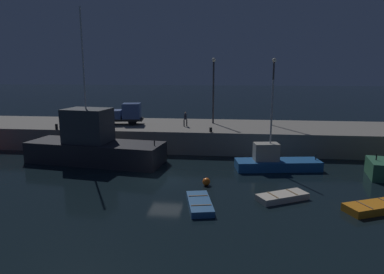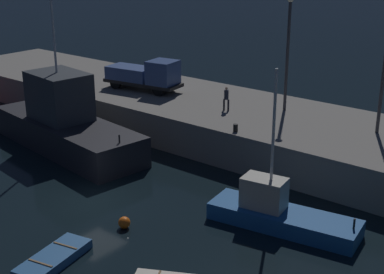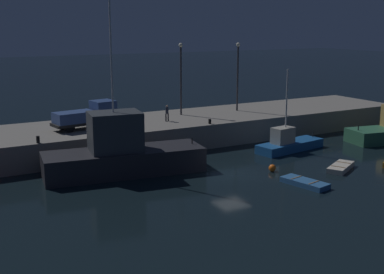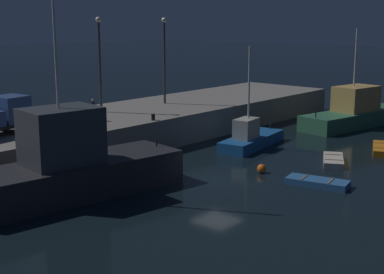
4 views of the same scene
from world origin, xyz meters
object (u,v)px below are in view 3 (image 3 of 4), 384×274
fishing_boat_blue (122,153)px  mooring_buoy_near (272,168)px  lamp_post_west (181,73)px  utility_truck (88,115)px  bollard_central (210,121)px  bollard_west (38,140)px  dockworker (167,112)px  fishing_boat_orange (288,143)px  dinghy_orange_near (305,183)px  lamp_post_east (238,71)px  dinghy_red_small (341,167)px

fishing_boat_blue → mooring_buoy_near: bearing=-26.2°
lamp_post_west → utility_truck: 11.34m
utility_truck → bollard_central: utility_truck is taller
fishing_boat_blue → bollard_west: bearing=144.9°
mooring_buoy_near → utility_truck: (-10.97, 13.13, 3.20)m
lamp_post_west → dockworker: lamp_post_west is taller
utility_truck → fishing_boat_orange: bearing=-26.7°
mooring_buoy_near → bollard_central: size_ratio=1.25×
fishing_boat_orange → dockworker: size_ratio=4.76×
dinghy_orange_near → lamp_post_east: size_ratio=0.52×
lamp_post_west → bollard_west: bearing=-159.6°
lamp_post_west → utility_truck: size_ratio=1.18×
lamp_post_west → dockworker: (-2.91, -2.58, -3.46)m
dinghy_orange_near → lamp_post_east: bearing=70.9°
fishing_boat_blue → lamp_post_west: size_ratio=1.86×
lamp_post_east → fishing_boat_blue: bearing=-151.7°
dockworker → lamp_post_east: bearing=11.3°
fishing_boat_blue → dinghy_orange_near: (10.67, -9.36, -1.46)m
lamp_post_east → bollard_central: 9.25m
dinghy_orange_near → utility_truck: utility_truck is taller
dinghy_red_small → dockworker: bearing=119.4°
bollard_central → dinghy_red_small: bearing=-65.2°
fishing_boat_orange → dinghy_red_small: size_ratio=2.10×
lamp_post_west → utility_truck: bearing=-169.0°
bollard_west → utility_truck: bearing=35.9°
lamp_post_east → dockworker: lamp_post_east is taller
fishing_boat_orange → mooring_buoy_near: (-5.58, -4.80, -0.43)m
fishing_boat_blue → lamp_post_west: fishing_boat_blue is taller
bollard_west → bollard_central: bearing=0.8°
dinghy_red_small → lamp_post_east: lamp_post_east is taller
lamp_post_west → fishing_boat_blue: bearing=-136.7°
dinghy_red_small → lamp_post_west: (-5.51, 17.52, 6.49)m
lamp_post_east → dockworker: 10.29m
dinghy_red_small → bollard_central: bearing=114.8°
dinghy_red_small → mooring_buoy_near: mooring_buoy_near is taller
dinghy_orange_near → dockworker: (-3.07, 16.68, 3.04)m
utility_truck → dockworker: (7.76, -0.50, -0.26)m
dinghy_orange_near → dinghy_red_small: dinghy_red_small is taller
lamp_post_east → bollard_central: bearing=-142.1°
lamp_post_east → dinghy_red_small: bearing=-93.7°
dinghy_red_small → lamp_post_west: 19.48m
lamp_post_west → fishing_boat_orange: bearing=-60.5°
fishing_boat_blue → fishing_boat_orange: size_ratio=1.81×
fishing_boat_orange → dockworker: fishing_boat_orange is taller
lamp_post_west → bollard_central: (0.07, -5.76, -4.14)m
utility_truck → dockworker: utility_truck is taller
dinghy_red_small → bollard_central: size_ratio=7.85×
utility_truck → bollard_central: 11.39m
dinghy_red_small → bollard_central: (-5.44, 11.76, 2.34)m
fishing_boat_orange → lamp_post_east: size_ratio=1.04×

